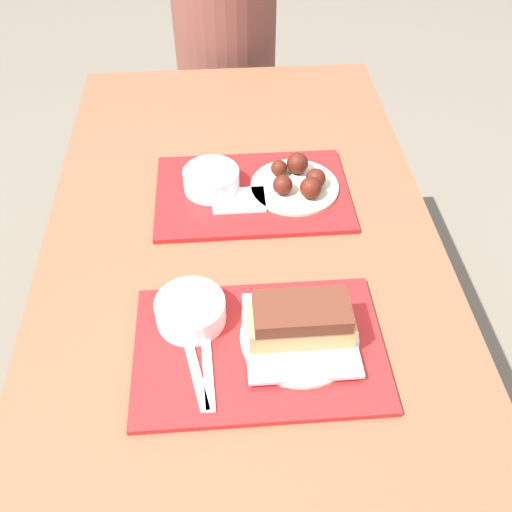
{
  "coord_description": "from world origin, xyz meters",
  "views": [
    {
      "loc": [
        -0.03,
        -0.74,
        1.59
      ],
      "look_at": [
        0.02,
        0.03,
        0.8
      ],
      "focal_mm": 40.0,
      "sensor_mm": 36.0,
      "label": 1
    }
  ],
  "objects_px": {
    "person_seated_across": "(224,28)",
    "tray_far": "(252,193)",
    "bowl_coleslaw_far": "(211,179)",
    "wings_plate_far": "(297,181)",
    "brisket_sandwich_plate": "(300,326)",
    "bowl_coleslaw_near": "(190,310)",
    "tray_near": "(259,348)"
  },
  "relations": [
    {
      "from": "tray_far",
      "to": "bowl_coleslaw_far",
      "type": "height_order",
      "value": "bowl_coleslaw_far"
    },
    {
      "from": "tray_near",
      "to": "tray_far",
      "type": "bearing_deg",
      "value": 87.57
    },
    {
      "from": "tray_far",
      "to": "wings_plate_far",
      "type": "relative_size",
      "value": 2.17
    },
    {
      "from": "wings_plate_far",
      "to": "brisket_sandwich_plate",
      "type": "bearing_deg",
      "value": -96.54
    },
    {
      "from": "tray_near",
      "to": "tray_far",
      "type": "distance_m",
      "value": 0.43
    },
    {
      "from": "tray_near",
      "to": "bowl_coleslaw_near",
      "type": "distance_m",
      "value": 0.14
    },
    {
      "from": "bowl_coleslaw_far",
      "to": "person_seated_across",
      "type": "xyz_separation_m",
      "value": [
        0.06,
        0.8,
        -0.01
      ]
    },
    {
      "from": "bowl_coleslaw_near",
      "to": "bowl_coleslaw_far",
      "type": "distance_m",
      "value": 0.38
    },
    {
      "from": "bowl_coleslaw_far",
      "to": "bowl_coleslaw_near",
      "type": "bearing_deg",
      "value": -96.76
    },
    {
      "from": "tray_near",
      "to": "bowl_coleslaw_far",
      "type": "distance_m",
      "value": 0.45
    },
    {
      "from": "tray_far",
      "to": "wings_plate_far",
      "type": "bearing_deg",
      "value": 3.01
    },
    {
      "from": "tray_far",
      "to": "wings_plate_far",
      "type": "xyz_separation_m",
      "value": [
        0.1,
        0.01,
        0.03
      ]
    },
    {
      "from": "tray_near",
      "to": "wings_plate_far",
      "type": "distance_m",
      "value": 0.45
    },
    {
      "from": "brisket_sandwich_plate",
      "to": "tray_far",
      "type": "bearing_deg",
      "value": 97.47
    },
    {
      "from": "wings_plate_far",
      "to": "person_seated_across",
      "type": "relative_size",
      "value": 0.27
    },
    {
      "from": "bowl_coleslaw_near",
      "to": "brisket_sandwich_plate",
      "type": "bearing_deg",
      "value": -16.47
    },
    {
      "from": "brisket_sandwich_plate",
      "to": "bowl_coleslaw_far",
      "type": "height_order",
      "value": "brisket_sandwich_plate"
    },
    {
      "from": "tray_far",
      "to": "bowl_coleslaw_near",
      "type": "relative_size",
      "value": 3.46
    },
    {
      "from": "person_seated_across",
      "to": "tray_far",
      "type": "bearing_deg",
      "value": -87.61
    },
    {
      "from": "tray_far",
      "to": "bowl_coleslaw_far",
      "type": "relative_size",
      "value": 3.46
    },
    {
      "from": "tray_far",
      "to": "brisket_sandwich_plate",
      "type": "distance_m",
      "value": 0.42
    },
    {
      "from": "brisket_sandwich_plate",
      "to": "person_seated_across",
      "type": "relative_size",
      "value": 0.28
    },
    {
      "from": "bowl_coleslaw_near",
      "to": "brisket_sandwich_plate",
      "type": "xyz_separation_m",
      "value": [
        0.19,
        -0.06,
        0.01
      ]
    },
    {
      "from": "bowl_coleslaw_near",
      "to": "tray_far",
      "type": "bearing_deg",
      "value": 69.21
    },
    {
      "from": "brisket_sandwich_plate",
      "to": "wings_plate_far",
      "type": "height_order",
      "value": "brisket_sandwich_plate"
    },
    {
      "from": "tray_far",
      "to": "bowl_coleslaw_near",
      "type": "height_order",
      "value": "bowl_coleslaw_near"
    },
    {
      "from": "bowl_coleslaw_far",
      "to": "tray_near",
      "type": "bearing_deg",
      "value": -80.64
    },
    {
      "from": "brisket_sandwich_plate",
      "to": "tray_near",
      "type": "bearing_deg",
      "value": -170.0
    },
    {
      "from": "tray_near",
      "to": "brisket_sandwich_plate",
      "type": "relative_size",
      "value": 2.08
    },
    {
      "from": "bowl_coleslaw_far",
      "to": "person_seated_across",
      "type": "relative_size",
      "value": 0.17
    },
    {
      "from": "tray_near",
      "to": "person_seated_across",
      "type": "xyz_separation_m",
      "value": [
        -0.02,
        1.25,
        0.02
      ]
    },
    {
      "from": "tray_near",
      "to": "brisket_sandwich_plate",
      "type": "bearing_deg",
      "value": 10.0
    }
  ]
}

